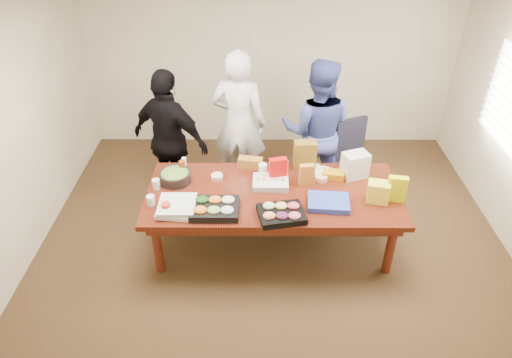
{
  "coord_description": "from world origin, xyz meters",
  "views": [
    {
      "loc": [
        -0.18,
        -4.11,
        3.74
      ],
      "look_at": [
        -0.19,
        0.1,
        0.86
      ],
      "focal_mm": 32.35,
      "sensor_mm": 36.0,
      "label": 1
    }
  ],
  "objects_px": {
    "conference_table": "(273,218)",
    "salad_bowl": "(175,177)",
    "person_right": "(316,131)",
    "sheet_cake": "(271,182)",
    "office_chair": "(350,165)",
    "person_center": "(239,124)"
  },
  "relations": [
    {
      "from": "person_center",
      "to": "salad_bowl",
      "type": "height_order",
      "value": "person_center"
    },
    {
      "from": "person_center",
      "to": "person_right",
      "type": "relative_size",
      "value": 1.03
    },
    {
      "from": "person_right",
      "to": "salad_bowl",
      "type": "xyz_separation_m",
      "value": [
        -1.68,
        -0.85,
        -0.13
      ]
    },
    {
      "from": "conference_table",
      "to": "office_chair",
      "type": "xyz_separation_m",
      "value": [
        1.02,
        0.92,
        0.14
      ]
    },
    {
      "from": "person_center",
      "to": "person_right",
      "type": "xyz_separation_m",
      "value": [
        0.99,
        -0.13,
        -0.03
      ]
    },
    {
      "from": "person_right",
      "to": "salad_bowl",
      "type": "distance_m",
      "value": 1.89
    },
    {
      "from": "person_center",
      "to": "sheet_cake",
      "type": "distance_m",
      "value": 1.14
    },
    {
      "from": "person_right",
      "to": "sheet_cake",
      "type": "xyz_separation_m",
      "value": [
        -0.6,
        -0.92,
        -0.16
      ]
    },
    {
      "from": "office_chair",
      "to": "salad_bowl",
      "type": "xyz_separation_m",
      "value": [
        -2.13,
        -0.71,
        0.29
      ]
    },
    {
      "from": "person_center",
      "to": "person_right",
      "type": "height_order",
      "value": "person_center"
    },
    {
      "from": "office_chair",
      "to": "person_right",
      "type": "bearing_deg",
      "value": 140.02
    },
    {
      "from": "conference_table",
      "to": "person_right",
      "type": "xyz_separation_m",
      "value": [
        0.57,
        1.06,
        0.57
      ]
    },
    {
      "from": "person_center",
      "to": "salad_bowl",
      "type": "distance_m",
      "value": 1.22
    },
    {
      "from": "conference_table",
      "to": "salad_bowl",
      "type": "relative_size",
      "value": 7.78
    },
    {
      "from": "office_chair",
      "to": "salad_bowl",
      "type": "bearing_deg",
      "value": 175.41
    },
    {
      "from": "salad_bowl",
      "to": "person_center",
      "type": "bearing_deg",
      "value": 54.74
    },
    {
      "from": "person_center",
      "to": "office_chair",
      "type": "bearing_deg",
      "value": -179.43
    },
    {
      "from": "sheet_cake",
      "to": "conference_table",
      "type": "bearing_deg",
      "value": -77.02
    },
    {
      "from": "person_right",
      "to": "sheet_cake",
      "type": "height_order",
      "value": "person_right"
    },
    {
      "from": "conference_table",
      "to": "office_chair",
      "type": "height_order",
      "value": "office_chair"
    },
    {
      "from": "office_chair",
      "to": "sheet_cake",
      "type": "xyz_separation_m",
      "value": [
        -1.05,
        -0.79,
        0.27
      ]
    },
    {
      "from": "person_right",
      "to": "sheet_cake",
      "type": "bearing_deg",
      "value": 67.36
    }
  ]
}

